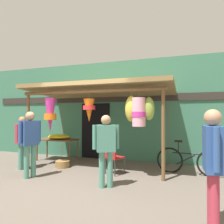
{
  "coord_description": "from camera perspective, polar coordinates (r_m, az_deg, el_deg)",
  "views": [
    {
      "loc": [
        2.58,
        -5.05,
        1.6
      ],
      "look_at": [
        0.45,
        1.11,
        1.68
      ],
      "focal_mm": 33.96,
      "sensor_mm": 36.0,
      "label": 1
    }
  ],
  "objects": [
    {
      "name": "ground_plane",
      "position": [
        5.89,
        -8.01,
        -16.42
      ],
      "size": [
        30.0,
        30.0,
        0.0
      ],
      "primitive_type": "plane",
      "color": "#60564C"
    },
    {
      "name": "shop_facade",
      "position": [
        7.71,
        -0.51,
        0.42
      ],
      "size": [
        10.88,
        0.29,
        3.49
      ],
      "color": "#387056",
      "rests_on": "ground_plane"
    },
    {
      "name": "market_stall_canopy",
      "position": [
        6.51,
        -3.04,
        4.19
      ],
      "size": [
        4.51,
        2.44,
        2.5
      ],
      "color": "brown",
      "rests_on": "ground_plane"
    },
    {
      "name": "display_table",
      "position": [
        7.72,
        -14.46,
        -7.62
      ],
      "size": [
        1.38,
        0.67,
        0.74
      ],
      "color": "brown",
      "rests_on": "ground_plane"
    },
    {
      "name": "flower_heap_on_table",
      "position": [
        7.66,
        -14.04,
        -6.46
      ],
      "size": [
        0.8,
        0.56,
        0.16
      ],
      "color": "yellow",
      "rests_on": "display_table"
    },
    {
      "name": "folding_chair",
      "position": [
        5.78,
        0.22,
        -11.61
      ],
      "size": [
        0.54,
        0.54,
        0.84
      ],
      "color": "#AD1E1E",
      "rests_on": "ground_plane"
    },
    {
      "name": "wicker_basket_by_table",
      "position": [
        6.76,
        -13.18,
        -13.46
      ],
      "size": [
        0.42,
        0.42,
        0.2
      ],
      "primitive_type": "cylinder",
      "color": "olive",
      "rests_on": "ground_plane"
    },
    {
      "name": "parked_bicycle",
      "position": [
        6.18,
        20.12,
        -12.33
      ],
      "size": [
        1.75,
        0.44,
        0.92
      ],
      "color": "black",
      "rests_on": "ground_plane"
    },
    {
      "name": "vendor_in_orange",
      "position": [
        6.8,
        -23.0,
        -6.51
      ],
      "size": [
        0.29,
        0.59,
        1.54
      ],
      "color": "#4C8E7A",
      "rests_on": "ground_plane"
    },
    {
      "name": "customer_foreground",
      "position": [
        3.24,
        25.52,
        -11.5
      ],
      "size": [
        0.24,
        0.59,
        1.67
      ],
      "color": "#B23347",
      "rests_on": "ground_plane"
    },
    {
      "name": "shopper_by_bananas",
      "position": [
        4.71,
        -1.65,
        -8.83
      ],
      "size": [
        0.53,
        0.39,
        1.59
      ],
      "color": "#4C8E7A",
      "rests_on": "ground_plane"
    },
    {
      "name": "passerby_at_right",
      "position": [
        5.79,
        -21.21,
        -6.69
      ],
      "size": [
        0.36,
        0.55,
        1.67
      ],
      "color": "#4C8E7A",
      "rests_on": "ground_plane"
    }
  ]
}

